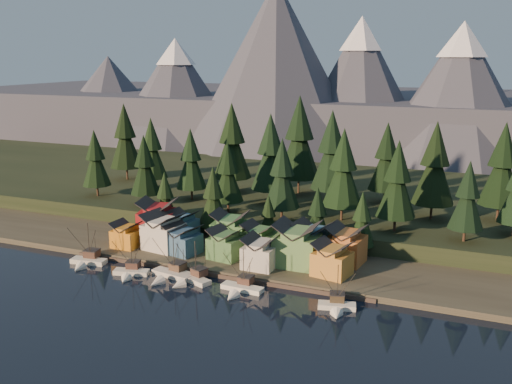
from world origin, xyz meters
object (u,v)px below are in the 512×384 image
at_px(boat_3, 190,274).
at_px(boat_4, 240,284).
at_px(house_front_0, 127,234).
at_px(boat_2, 169,270).
at_px(boat_6, 337,301).
at_px(house_front_1, 163,230).
at_px(house_back_0, 158,218).
at_px(boat_1, 130,267).
at_px(boat_0, 86,256).
at_px(house_back_1, 182,225).

height_order(boat_3, boat_4, boat_3).
bearing_deg(house_front_0, boat_2, -28.75).
height_order(boat_3, boat_6, boat_3).
xyz_separation_m(boat_2, house_front_1, (-10.33, 14.80, 4.58)).
height_order(boat_4, house_back_0, house_back_0).
bearing_deg(boat_1, house_back_0, 91.42).
bearing_deg(boat_1, boat_0, 157.34).
height_order(boat_4, house_back_1, house_back_1).
height_order(house_back_0, house_back_1, house_back_0).
relative_size(boat_2, house_back_0, 1.01).
bearing_deg(house_back_0, boat_1, -87.89).
bearing_deg(boat_3, boat_4, 18.35).
height_order(boat_0, boat_6, boat_0).
bearing_deg(boat_2, boat_4, 7.50).
height_order(boat_2, boat_3, boat_2).
bearing_deg(boat_2, boat_6, 7.94).
xyz_separation_m(boat_1, boat_6, (51.99, 0.31, 0.06)).
relative_size(boat_3, house_back_1, 1.29).
bearing_deg(boat_1, house_front_1, 77.14).
distance_m(boat_3, house_front_1, 22.84).
bearing_deg(house_back_1, boat_6, -17.35).
height_order(boat_0, house_front_1, house_front_1).
relative_size(boat_6, house_back_1, 1.25).
distance_m(boat_1, boat_2, 10.03).
relative_size(boat_3, house_back_0, 0.91).
xyz_separation_m(boat_3, boat_4, (13.17, -0.61, -0.12)).
xyz_separation_m(boat_2, house_back_0, (-17.00, 22.84, 5.21)).
distance_m(boat_2, boat_3, 6.13).
height_order(boat_6, house_back_0, house_back_0).
height_order(house_front_0, house_front_1, house_front_1).
height_order(boat_4, boat_6, boat_4).
relative_size(boat_1, house_front_1, 1.01).
xyz_separation_m(boat_2, boat_6, (42.19, -1.81, 0.06)).
bearing_deg(boat_2, house_back_1, 122.27).
relative_size(boat_1, boat_2, 0.88).
relative_size(boat_4, house_front_1, 1.03).
bearing_deg(boat_2, house_front_0, 159.56).
distance_m(house_back_0, house_back_1, 7.98).
bearing_deg(house_front_1, boat_1, -79.64).
relative_size(boat_1, house_front_0, 1.49).
xyz_separation_m(boat_1, boat_4, (29.09, 1.15, -0.10)).
distance_m(boat_3, boat_4, 13.18).
distance_m(boat_4, house_front_0, 42.00).
relative_size(boat_3, house_front_0, 1.53).
bearing_deg(house_front_0, boat_3, -23.24).
height_order(boat_1, boat_4, boat_4).
bearing_deg(house_front_1, boat_3, -34.11).
xyz_separation_m(boat_1, house_front_1, (-0.53, 16.93, 4.58)).
xyz_separation_m(boat_2, boat_4, (19.29, -0.97, -0.10)).
height_order(boat_6, house_front_1, house_front_1).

